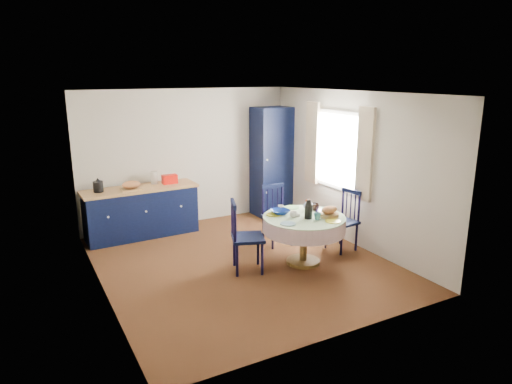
% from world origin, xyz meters
% --- Properties ---
extents(floor, '(4.50, 4.50, 0.00)m').
position_xyz_m(floor, '(0.00, 0.00, 0.00)').
color(floor, black).
rests_on(floor, ground).
extents(ceiling, '(4.50, 4.50, 0.00)m').
position_xyz_m(ceiling, '(0.00, 0.00, 2.50)').
color(ceiling, white).
rests_on(ceiling, wall_back).
extents(wall_back, '(4.00, 0.02, 2.50)m').
position_xyz_m(wall_back, '(0.00, 2.25, 1.25)').
color(wall_back, beige).
rests_on(wall_back, floor).
extents(wall_left, '(0.02, 4.50, 2.50)m').
position_xyz_m(wall_left, '(-2.00, 0.00, 1.25)').
color(wall_left, beige).
rests_on(wall_left, floor).
extents(wall_right, '(0.02, 4.50, 2.50)m').
position_xyz_m(wall_right, '(2.00, 0.00, 1.25)').
color(wall_right, beige).
rests_on(wall_right, floor).
extents(window, '(0.10, 1.74, 1.45)m').
position_xyz_m(window, '(1.95, 0.30, 1.52)').
color(window, white).
rests_on(window, wall_right).
extents(kitchen_counter, '(1.96, 0.66, 1.11)m').
position_xyz_m(kitchen_counter, '(-1.00, 1.90, 0.45)').
color(kitchen_counter, black).
rests_on(kitchen_counter, floor).
extents(pantry_cabinet, '(0.77, 0.57, 2.14)m').
position_xyz_m(pantry_cabinet, '(1.66, 1.96, 1.07)').
color(pantry_cabinet, black).
rests_on(pantry_cabinet, floor).
extents(dining_table, '(1.21, 1.21, 1.01)m').
position_xyz_m(dining_table, '(0.81, -0.44, 0.61)').
color(dining_table, '#564018').
rests_on(dining_table, floor).
extents(chair_left, '(0.57, 0.59, 1.04)m').
position_xyz_m(chair_left, '(-0.09, -0.26, 0.53)').
color(chair_left, black).
rests_on(chair_left, floor).
extents(chair_far, '(0.46, 0.44, 0.99)m').
position_xyz_m(chair_far, '(0.87, 0.47, 0.50)').
color(chair_far, black).
rests_on(chair_far, floor).
extents(chair_right, '(0.46, 0.48, 0.97)m').
position_xyz_m(chair_right, '(1.69, -0.26, 0.49)').
color(chair_right, black).
rests_on(chair_right, floor).
extents(mug_a, '(0.11, 0.11, 0.09)m').
position_xyz_m(mug_a, '(0.64, -0.40, 0.77)').
color(mug_a, silver).
rests_on(mug_a, dining_table).
extents(mug_b, '(0.11, 0.11, 0.10)m').
position_xyz_m(mug_b, '(0.88, -0.64, 0.78)').
color(mug_b, '#2E707C').
rests_on(mug_b, dining_table).
extents(mug_c, '(0.13, 0.13, 0.10)m').
position_xyz_m(mug_c, '(1.12, -0.24, 0.78)').
color(mug_c, black).
rests_on(mug_c, dining_table).
extents(mug_d, '(0.09, 0.09, 0.08)m').
position_xyz_m(mug_d, '(0.65, -0.02, 0.77)').
color(mug_d, silver).
rests_on(mug_d, dining_table).
extents(cobalt_bowl, '(0.28, 0.28, 0.07)m').
position_xyz_m(cobalt_bowl, '(0.55, -0.16, 0.76)').
color(cobalt_bowl, navy).
rests_on(cobalt_bowl, dining_table).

